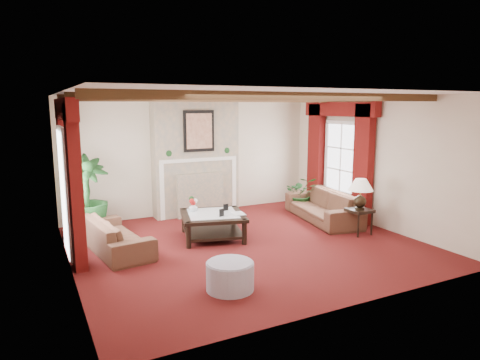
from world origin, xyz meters
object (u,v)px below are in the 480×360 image
potted_palm (86,214)px  side_table (359,221)px  sofa_right (323,201)px  ottoman (230,276)px  coffee_table (213,226)px  sofa_left (115,229)px

potted_palm → side_table: (4.82, -2.28, -0.19)m
sofa_right → side_table: bearing=9.3°
sofa_right → ottoman: 4.16m
potted_palm → ottoman: (1.43, -3.49, -0.25)m
coffee_table → sofa_right: bearing=17.2°
sofa_left → side_table: bearing=-112.3°
sofa_left → coffee_table: bearing=-101.1°
potted_palm → coffee_table: size_ratio=1.54×
coffee_table → sofa_left: bearing=-168.4°
sofa_left → sofa_right: bearing=-97.7°
coffee_table → side_table: side_table is taller
sofa_left → coffee_table: size_ratio=1.72×
coffee_table → ottoman: size_ratio=1.76×
potted_palm → sofa_left: bearing=-73.4°
sofa_right → coffee_table: bearing=-78.2°
sofa_left → potted_palm: (-0.33, 1.12, 0.06)m
side_table → sofa_left: bearing=165.5°
sofa_right → side_table: size_ratio=4.49×
side_table → coffee_table: bearing=158.5°
sofa_right → potted_palm: potted_palm is taller
sofa_left → sofa_right: sofa_right is taller
sofa_right → coffee_table: (-2.69, -0.11, -0.19)m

